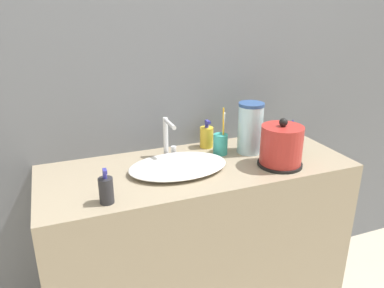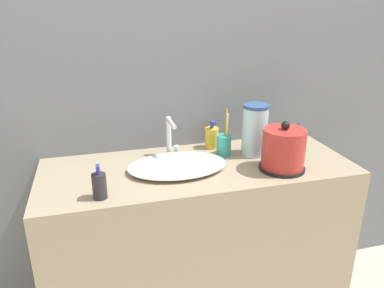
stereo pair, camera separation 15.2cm
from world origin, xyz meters
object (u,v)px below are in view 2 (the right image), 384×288
at_px(water_pitcher, 255,130).
at_px(lotion_bottle, 99,185).
at_px(toothbrush_cup, 224,145).
at_px(shampoo_bottle, 296,144).
at_px(electric_kettle, 283,151).
at_px(faucet, 171,135).
at_px(mouthwash_bottle, 212,137).

bearing_deg(water_pitcher, lotion_bottle, -161.21).
distance_m(toothbrush_cup, shampoo_bottle, 0.31).
distance_m(electric_kettle, lotion_bottle, 0.73).
xyz_separation_m(toothbrush_cup, lotion_bottle, (-0.55, -0.26, -0.00)).
relative_size(faucet, electric_kettle, 0.86).
height_order(toothbrush_cup, mouthwash_bottle, toothbrush_cup).
bearing_deg(lotion_bottle, toothbrush_cup, 25.10).
relative_size(faucet, toothbrush_cup, 0.81).
bearing_deg(mouthwash_bottle, shampoo_bottle, -34.42).
distance_m(shampoo_bottle, mouthwash_bottle, 0.38).
xyz_separation_m(faucet, lotion_bottle, (-0.32, -0.31, -0.05)).
bearing_deg(water_pitcher, toothbrush_cup, 169.34).
height_order(electric_kettle, mouthwash_bottle, electric_kettle).
relative_size(electric_kettle, lotion_bottle, 1.61).
height_order(electric_kettle, lotion_bottle, electric_kettle).
bearing_deg(toothbrush_cup, water_pitcher, -10.66).
xyz_separation_m(faucet, toothbrush_cup, (0.23, -0.05, -0.05)).
relative_size(shampoo_bottle, water_pitcher, 0.71).
xyz_separation_m(toothbrush_cup, water_pitcher, (0.13, -0.03, 0.07)).
distance_m(mouthwash_bottle, water_pitcher, 0.21).
relative_size(electric_kettle, shampoo_bottle, 1.26).
height_order(faucet, mouthwash_bottle, faucet).
xyz_separation_m(electric_kettle, water_pitcher, (-0.05, 0.18, 0.03)).
relative_size(faucet, lotion_bottle, 1.38).
bearing_deg(electric_kettle, toothbrush_cup, 131.43).
bearing_deg(toothbrush_cup, electric_kettle, -48.57).
bearing_deg(lotion_bottle, faucet, 43.96).
bearing_deg(lotion_bottle, mouthwash_bottle, 34.41).
bearing_deg(faucet, electric_kettle, -31.98).
bearing_deg(shampoo_bottle, lotion_bottle, -170.34).
distance_m(faucet, mouthwash_bottle, 0.22).
distance_m(lotion_bottle, water_pitcher, 0.72).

